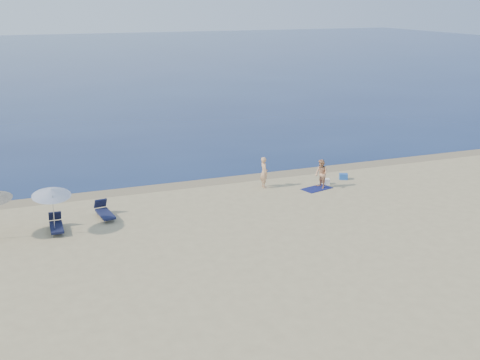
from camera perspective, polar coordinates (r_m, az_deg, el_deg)
name	(u,v)px	position (r m, az deg, el deg)	size (l,w,h in m)	color
ground	(425,346)	(20.69, 17.11, -14.81)	(160.00, 160.00, 0.00)	tan
sea	(73,59)	(114.58, -15.53, 11.01)	(240.00, 160.00, 0.01)	#0B1B47
wet_sand_strip	(222,180)	(36.45, -1.73, -0.03)	(240.00, 1.60, 0.00)	#847254
person_left	(264,172)	(34.89, 2.30, 0.74)	(0.66, 0.44, 1.82)	tan
person_right	(321,174)	(35.05, 7.71, 0.57)	(0.82, 0.64, 1.69)	tan
beach_towel	(317,189)	(35.11, 7.28, -0.81)	(1.72, 0.96, 0.03)	#0F134B
white_bag	(326,181)	(36.00, 8.18, -0.14)	(0.39, 0.33, 0.33)	white
blue_cooler	(343,176)	(37.13, 9.78, 0.33)	(0.50, 0.36, 0.36)	#2155B4
umbrella_near	(51,192)	(29.07, -17.47, -1.14)	(1.88, 1.90, 2.34)	silver
lounger_left	(56,225)	(29.85, -17.02, -4.11)	(0.62, 1.81, 0.80)	#121633
lounger_right	(104,212)	(30.97, -12.73, -2.98)	(0.83, 1.94, 0.83)	#151A3B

